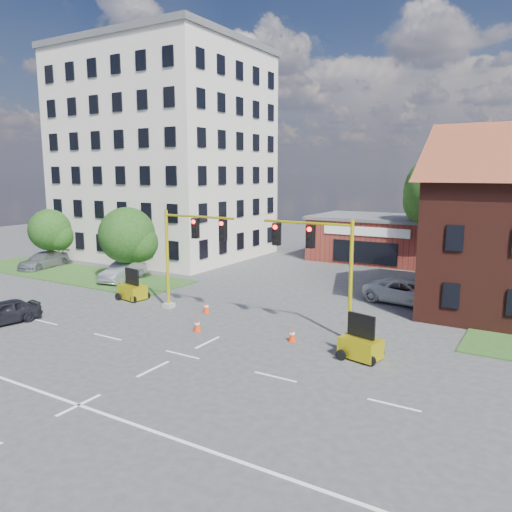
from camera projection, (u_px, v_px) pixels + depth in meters
name	position (u px, v px, depth m)	size (l,w,h in m)	color
ground	(182.00, 355.00, 23.50)	(120.00, 120.00, 0.00)	#3E3E40
grass_verge_nw	(73.00, 273.00, 42.10)	(22.00, 6.00, 0.08)	#28511E
lane_markings	(137.00, 377.00, 20.97)	(60.00, 36.00, 0.01)	white
office_block	(164.00, 154.00, 50.44)	(18.40, 15.40, 20.60)	silver
brick_shop	(379.00, 238.00, 48.49)	(12.40, 8.40, 4.30)	maroon
tree_large	(450.00, 196.00, 41.83)	(7.28, 6.93, 10.28)	#392214
tree_nw_front	(130.00, 237.00, 38.85)	(4.61, 4.39, 5.82)	#392214
tree_nw_rear	(52.00, 232.00, 44.40)	(3.89, 3.70, 5.25)	#392214
signal_mast_west	(188.00, 249.00, 30.13)	(5.30, 0.60, 6.20)	gray
signal_mast_east	(321.00, 262.00, 25.71)	(5.30, 0.60, 6.20)	gray
trailer_west	(132.00, 290.00, 33.55)	(1.98, 1.50, 2.04)	yellow
trailer_east	(361.00, 346.00, 22.90)	(2.01, 1.56, 2.03)	yellow
cone_a	(197.00, 325.00, 26.92)	(0.40, 0.40, 0.70)	red
cone_b	(206.00, 307.00, 30.44)	(0.40, 0.40, 0.70)	red
cone_c	(292.00, 335.00, 25.28)	(0.40, 0.40, 0.70)	red
cone_d	(369.00, 332.00, 25.80)	(0.40, 0.40, 0.70)	red
pickup_white	(408.00, 292.00, 32.45)	(2.60, 5.64, 1.57)	silver
sedan_dark	(3.00, 312.00, 28.13)	(1.62, 4.02, 1.37)	black
sedan_silver_front	(123.00, 271.00, 39.27)	(1.60, 4.60, 1.51)	#999BA0
sedan_silver_rear	(43.00, 260.00, 44.50)	(2.02, 4.97, 1.44)	#999BA0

